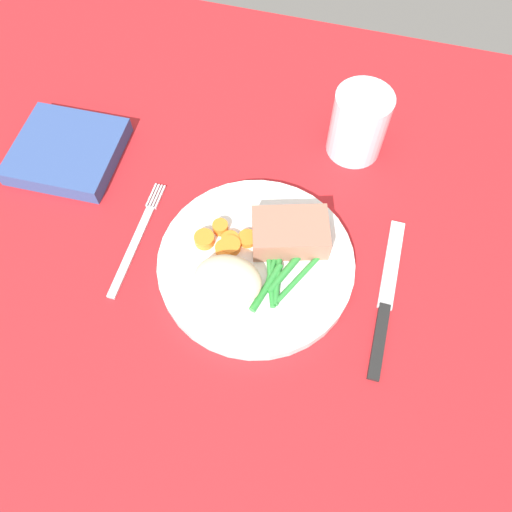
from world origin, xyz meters
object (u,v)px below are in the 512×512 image
Objects in this scene: meat_portion at (290,233)px; fork at (137,239)px; water_glass at (358,128)px; napkin at (67,151)px; dinner_plate at (256,263)px; knife at (386,299)px.

fork is (-18.27, -3.92, -3.08)cm from meat_portion.
napkin is (-36.81, -11.57, -2.80)cm from water_glass.
dinner_plate is at bearing -110.84° from water_glass.
knife is at bearing -12.42° from napkin.
water_glass is (-7.61, 21.35, 3.74)cm from knife.
water_glass is at bearing 74.33° from meat_portion.
knife is 1.51× the size of napkin.
meat_portion is at bearing -10.36° from napkin.
water_glass reaches higher than knife.
fork is at bearing -179.03° from dinner_plate.
meat_portion is 18.94cm from fork.
fork is 1.23× the size of napkin.
fork is 30.76cm from knife.
meat_portion is at bearing 49.40° from dinner_plate.
water_glass reaches higher than dinner_plate.
dinner_plate is 1.13× the size of knife.
knife is at bearing -17.53° from meat_portion.
meat_portion is 0.65× the size of napkin.
dinner_plate is at bearing -178.55° from knife.
napkin is (-44.42, 9.78, 0.94)cm from knife.
dinner_plate reaches higher than knife.
meat_portion reaches higher than fork.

